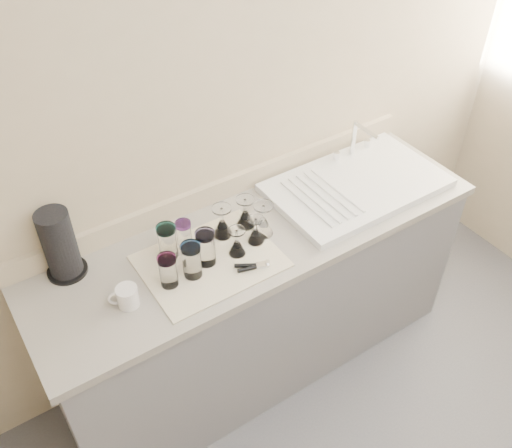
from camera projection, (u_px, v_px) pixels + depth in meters
counter_unit at (259, 299)px, 2.77m from camera, size 2.06×0.62×0.90m
sink_unit at (356, 184)px, 2.69m from camera, size 0.82×0.50×0.22m
dish_towel at (210, 261)px, 2.33m from camera, size 0.55×0.42×0.01m
tumbler_cyan at (167, 241)px, 2.29m from camera, size 0.08×0.08×0.16m
tumbler_purple at (184, 235)px, 2.34m from camera, size 0.07×0.07×0.13m
tumbler_magenta at (168, 271)px, 2.18m from camera, size 0.07×0.07×0.14m
tumbler_blue at (192, 260)px, 2.21m from camera, size 0.08×0.08×0.16m
tumbler_lavender at (206, 247)px, 2.27m from camera, size 0.08×0.08×0.16m
goblet_back_left at (222, 226)px, 2.41m from camera, size 0.08×0.08×0.15m
goblet_back_right at (245, 216)px, 2.46m from camera, size 0.08×0.08×0.15m
goblet_front_left at (237, 245)px, 2.33m from camera, size 0.07×0.07×0.13m
goblet_front_right at (256, 234)px, 2.38m from camera, size 0.07×0.07×0.13m
goblet_extra at (263, 224)px, 2.42m from camera, size 0.09×0.09×0.15m
can_opener at (253, 266)px, 2.29m from camera, size 0.13×0.09×0.02m
white_mug at (127, 297)px, 2.13m from camera, size 0.13×0.11×0.09m
paper_towel_roll at (60, 245)px, 2.19m from camera, size 0.16×0.16×0.30m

